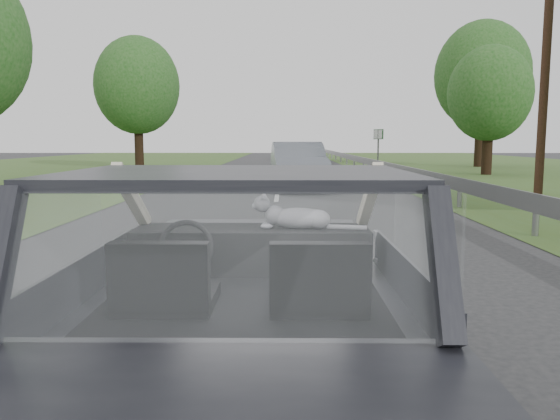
{
  "coord_description": "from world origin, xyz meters",
  "views": [
    {
      "loc": [
        0.23,
        -3.04,
        1.59
      ],
      "look_at": [
        0.19,
        0.53,
        1.13
      ],
      "focal_mm": 35.0,
      "sensor_mm": 36.0,
      "label": 1
    }
  ],
  "objects_px": {
    "cat": "(299,217)",
    "other_car": "(298,165)",
    "utility_pole": "(546,64)",
    "highway_sign": "(378,150)",
    "subject_car": "(245,292)"
  },
  "relations": [
    {
      "from": "cat",
      "to": "highway_sign",
      "type": "height_order",
      "value": "highway_sign"
    },
    {
      "from": "cat",
      "to": "utility_pole",
      "type": "height_order",
      "value": "utility_pole"
    },
    {
      "from": "utility_pole",
      "to": "other_car",
      "type": "bearing_deg",
      "value": 158.27
    },
    {
      "from": "cat",
      "to": "highway_sign",
      "type": "distance_m",
      "value": 26.12
    },
    {
      "from": "cat",
      "to": "other_car",
      "type": "distance_m",
      "value": 14.56
    },
    {
      "from": "cat",
      "to": "other_car",
      "type": "bearing_deg",
      "value": 93.87
    },
    {
      "from": "subject_car",
      "to": "cat",
      "type": "relative_size",
      "value": 7.3
    },
    {
      "from": "other_car",
      "to": "highway_sign",
      "type": "height_order",
      "value": "highway_sign"
    },
    {
      "from": "cat",
      "to": "utility_pole",
      "type": "bearing_deg",
      "value": 64.29
    },
    {
      "from": "other_car",
      "to": "highway_sign",
      "type": "bearing_deg",
      "value": 63.84
    },
    {
      "from": "cat",
      "to": "other_car",
      "type": "xyz_separation_m",
      "value": [
        0.34,
        14.55,
        -0.3
      ]
    },
    {
      "from": "subject_car",
      "to": "other_car",
      "type": "height_order",
      "value": "other_car"
    },
    {
      "from": "subject_car",
      "to": "utility_pole",
      "type": "distance_m",
      "value": 14.79
    },
    {
      "from": "highway_sign",
      "to": "utility_pole",
      "type": "height_order",
      "value": "utility_pole"
    },
    {
      "from": "cat",
      "to": "utility_pole",
      "type": "distance_m",
      "value": 14.07
    }
  ]
}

